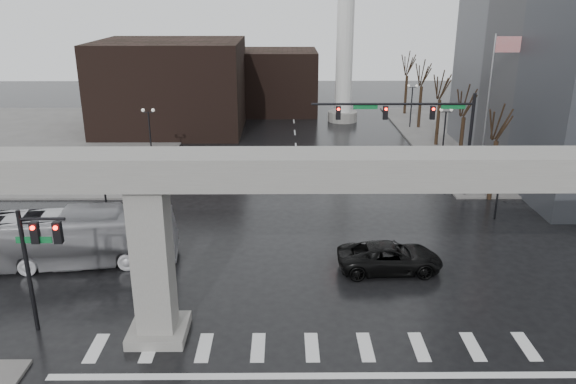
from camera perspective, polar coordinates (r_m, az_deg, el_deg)
ground at (r=26.78m, az=2.34°, el=-14.25°), size 160.00×160.00×0.00m
sidewalk_ne at (r=65.97m, az=24.06°, el=4.84°), size 28.00×36.00×0.15m
sidewalk_nw at (r=65.00m, az=-22.90°, el=4.80°), size 28.00×36.00×0.15m
elevated_guideway at (r=23.76m, az=5.61°, el=-0.25°), size 48.00×2.60×8.70m
building_far_left at (r=66.24m, az=-11.74°, el=10.54°), size 16.00×14.00×10.00m
building_far_mid at (r=75.03m, az=-1.03°, el=11.17°), size 10.00×10.00×8.00m
smokestack at (r=68.64m, az=5.92°, el=18.14°), size 3.60×3.60×30.00m
signal_mast_arm at (r=43.25m, az=13.35°, el=6.91°), size 12.12×0.43×8.00m
signal_left_pole at (r=27.49m, az=-24.15°, el=-5.47°), size 2.30×0.30×6.00m
flagpole_assembly at (r=47.79m, az=20.09°, el=9.50°), size 2.06×0.12×12.00m
lamp_right_0 at (r=40.74m, az=20.80°, el=1.95°), size 1.22×0.32×5.11m
lamp_right_1 at (r=53.58m, az=15.64°, el=6.50°), size 1.22×0.32×5.11m
lamp_right_2 at (r=66.88m, az=12.47°, el=9.24°), size 1.22×0.32×5.11m
lamp_left_0 at (r=39.93m, az=-18.32°, el=1.90°), size 1.22×0.32×5.11m
lamp_left_1 at (r=52.96m, az=-13.90°, el=6.50°), size 1.22×0.32×5.11m
lamp_left_2 at (r=66.39m, az=-11.22°, el=9.25°), size 1.22×0.32×5.11m
tree_right_0 at (r=44.89m, az=20.17°, el=2.66°), size 1.09×1.58×7.50m
tree_right_1 at (r=52.17m, az=17.25°, el=5.30°), size 1.09×1.61×7.67m
tree_right_2 at (r=59.63m, az=15.03°, el=7.27°), size 1.10×1.63×7.85m
tree_right_3 at (r=67.22m, az=13.30°, el=8.80°), size 1.11×1.66×8.02m
tree_right_4 at (r=74.89m, az=11.92°, el=10.01°), size 1.12×1.69×8.19m
pickup_truck at (r=32.41m, az=10.31°, el=-6.54°), size 5.99×2.97×1.63m
city_bus at (r=34.60m, az=-21.06°, el=-4.35°), size 12.06×4.11×3.29m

